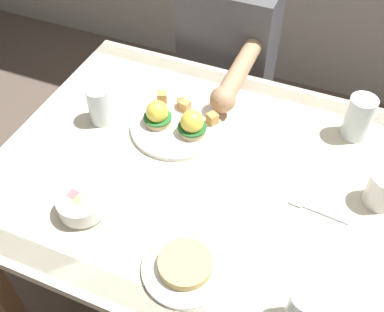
{
  "coord_description": "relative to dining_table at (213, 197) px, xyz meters",
  "views": [
    {
      "loc": [
        0.25,
        -0.76,
        1.67
      ],
      "look_at": [
        -0.07,
        0.0,
        0.78
      ],
      "focal_mm": 42.36,
      "sensor_mm": 36.0,
      "label": 1
    }
  ],
  "objects": [
    {
      "name": "water_glass_near",
      "position": [
        0.32,
        0.3,
        0.16
      ],
      "size": [
        0.08,
        0.08,
        0.13
      ],
      "color": "silver",
      "rests_on": "dining_table"
    },
    {
      "name": "diner_person",
      "position": [
        -0.18,
        0.6,
        0.02
      ],
      "size": [
        0.34,
        0.54,
        1.14
      ],
      "color": "#33333D",
      "rests_on": "ground_plane"
    },
    {
      "name": "side_plate",
      "position": [
        0.04,
        -0.3,
        0.12
      ],
      "size": [
        0.2,
        0.2,
        0.04
      ],
      "color": "white",
      "rests_on": "dining_table"
    },
    {
      "name": "water_glass_extra",
      "position": [
        -0.39,
        0.07,
        0.16
      ],
      "size": [
        0.07,
        0.07,
        0.12
      ],
      "color": "silver",
      "rests_on": "dining_table"
    },
    {
      "name": "dining_table",
      "position": [
        0.0,
        0.0,
        0.0
      ],
      "size": [
        1.2,
        0.9,
        0.74
      ],
      "color": "beige",
      "rests_on": "ground_plane"
    },
    {
      "name": "coffee_mug",
      "position": [
        0.42,
        0.07,
        0.16
      ],
      "size": [
        0.11,
        0.08,
        0.09
      ],
      "color": "white",
      "rests_on": "dining_table"
    },
    {
      "name": "ground_plane",
      "position": [
        0.0,
        0.0,
        -0.63
      ],
      "size": [
        6.0,
        6.0,
        0.0
      ],
      "primitive_type": "plane",
      "color": "brown"
    },
    {
      "name": "eggs_benedict_plate",
      "position": [
        -0.17,
        0.12,
        0.13
      ],
      "size": [
        0.27,
        0.27,
        0.09
      ],
      "color": "white",
      "rests_on": "dining_table"
    },
    {
      "name": "fruit_bowl",
      "position": [
        -0.26,
        -0.25,
        0.14
      ],
      "size": [
        0.12,
        0.12,
        0.06
      ],
      "color": "white",
      "rests_on": "dining_table"
    },
    {
      "name": "fork",
      "position": [
        0.28,
        -0.02,
        0.11
      ],
      "size": [
        0.16,
        0.03,
        0.0
      ],
      "color": "silver",
      "rests_on": "dining_table"
    },
    {
      "name": "water_glass_far",
      "position": [
        0.31,
        -0.32,
        0.16
      ],
      "size": [
        0.07,
        0.07,
        0.11
      ],
      "color": "silver",
      "rests_on": "dining_table"
    }
  ]
}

